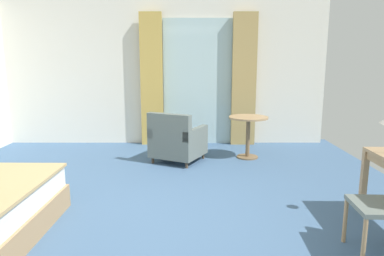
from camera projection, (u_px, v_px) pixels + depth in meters
ground at (136, 224)px, 3.63m from camera, size 6.79×7.67×0.10m
wall_back at (162, 74)px, 6.88m from camera, size 6.39×0.12×2.77m
balcony_glass_door at (197, 82)px, 6.83m from camera, size 1.35×0.02×2.44m
curtain_panel_left at (151, 80)px, 6.72m from camera, size 0.43×0.10×2.54m
curtain_panel_right at (244, 80)px, 6.72m from camera, size 0.46×0.10×2.54m
armchair_by_window at (177, 141)px, 5.67m from camera, size 0.98×0.98×0.83m
round_cafe_table at (248, 127)px, 5.88m from camera, size 0.66×0.66×0.71m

